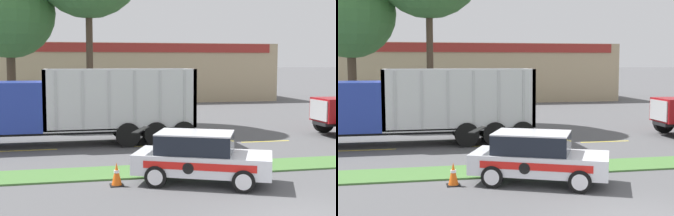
# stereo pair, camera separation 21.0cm
# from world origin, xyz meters

# --- Properties ---
(grass_verge) EXTENTS (120.00, 1.86, 0.06)m
(grass_verge) POSITION_xyz_m (0.00, 6.20, 0.03)
(grass_verge) COLOR #477538
(grass_verge) RESTS_ON ground_plane
(centre_line_3) EXTENTS (2.40, 0.14, 0.01)m
(centre_line_3) POSITION_xyz_m (-7.15, 11.13, 0.00)
(centre_line_3) COLOR yellow
(centre_line_3) RESTS_ON ground_plane
(centre_line_4) EXTENTS (2.40, 0.14, 0.01)m
(centre_line_4) POSITION_xyz_m (-1.75, 11.13, 0.00)
(centre_line_4) COLOR yellow
(centre_line_4) RESTS_ON ground_plane
(centre_line_5) EXTENTS (2.40, 0.14, 0.01)m
(centre_line_5) POSITION_xyz_m (3.65, 11.13, 0.00)
(centre_line_5) COLOR yellow
(centre_line_5) RESTS_ON ground_plane
(dump_truck_lead) EXTENTS (12.06, 2.77, 3.43)m
(dump_truck_lead) POSITION_xyz_m (-6.71, 12.23, 1.56)
(dump_truck_lead) COLOR black
(dump_truck_lead) RESTS_ON ground_plane
(rally_car) EXTENTS (4.54, 3.33, 1.62)m
(rally_car) POSITION_xyz_m (-1.46, 4.44, 0.83)
(rally_car) COLOR silver
(rally_car) RESTS_ON ground_plane
(traffic_cone) EXTENTS (0.41, 0.41, 0.71)m
(traffic_cone) POSITION_xyz_m (-4.04, 4.63, 0.35)
(traffic_cone) COLOR black
(traffic_cone) RESTS_ON ground_plane
(store_building_backdrop) EXTENTS (35.21, 12.10, 5.47)m
(store_building_backdrop) POSITION_xyz_m (-3.44, 38.45, 2.74)
(store_building_backdrop) COLOR tan
(store_building_backdrop) RESTS_ON ground_plane
(tree_behind_left) EXTENTS (5.41, 5.41, 10.74)m
(tree_behind_left) POSITION_xyz_m (-8.80, 20.44, 7.20)
(tree_behind_left) COLOR #473828
(tree_behind_left) RESTS_ON ground_plane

